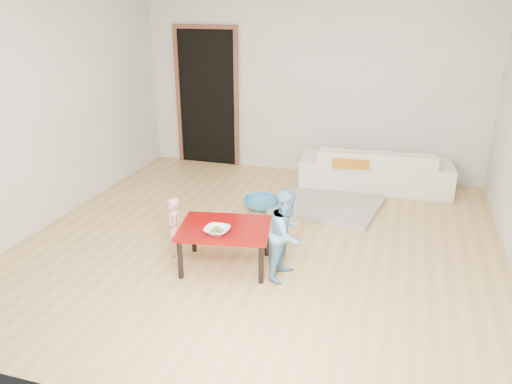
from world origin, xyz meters
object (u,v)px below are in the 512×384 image
at_px(sofa, 375,167).
at_px(red_table, 225,246).
at_px(basin, 261,203).
at_px(bowl, 217,230).
at_px(child_pink, 173,229).
at_px(child_blue, 287,234).

relative_size(sofa, red_table, 2.36).
bearing_deg(basin, bowl, -87.99).
bearing_deg(bowl, child_pink, 163.74).
distance_m(sofa, bowl, 3.08).
xyz_separation_m(sofa, red_table, (-1.21, -2.66, -0.08)).
xyz_separation_m(red_table, bowl, (-0.02, -0.16, 0.24)).
relative_size(red_table, basin, 1.96).
height_order(child_pink, child_blue, child_blue).
bearing_deg(child_pink, child_blue, 56.34).
bearing_deg(basin, child_pink, -107.47).
xyz_separation_m(bowl, child_blue, (0.62, 0.16, -0.02)).
distance_m(sofa, red_table, 2.93).
relative_size(child_pink, child_blue, 0.75).
distance_m(red_table, child_blue, 0.64).
bearing_deg(basin, child_blue, -65.44).
bearing_deg(child_pink, sofa, 112.52).
distance_m(bowl, child_pink, 0.57).
bearing_deg(child_pink, bowl, 39.63).
height_order(sofa, child_blue, child_blue).
xyz_separation_m(red_table, basin, (-0.07, 1.49, -0.15)).
xyz_separation_m(red_table, child_pink, (-0.54, -0.00, 0.11)).
height_order(sofa, red_table, sofa).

